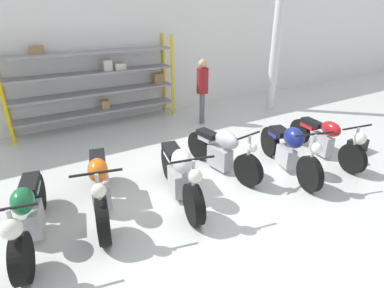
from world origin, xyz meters
TOP-DOWN VIEW (x-y plane):
  - ground_plane at (0.00, 0.00)m, footprint 30.00×30.00m
  - back_wall at (0.00, 4.55)m, footprint 30.00×0.08m
  - shelving_rack at (-0.62, 4.19)m, footprint 4.37×0.63m
  - support_pillar at (4.45, 2.85)m, footprint 0.28×0.28m
  - motorcycle_green at (-2.77, 0.10)m, footprint 0.73×2.04m
  - motorcycle_orange at (-1.75, 0.28)m, footprint 0.83×2.17m
  - motorcycle_white at (-0.52, -0.07)m, footprint 0.75×2.02m
  - motorcycle_silver at (0.63, 0.33)m, footprint 0.56×1.99m
  - motorcycle_blue at (1.74, -0.37)m, footprint 0.92×2.05m
  - motorcycle_red at (2.90, -0.33)m, footprint 0.72×2.12m
  - person_browsing at (1.85, 2.89)m, footprint 0.45×0.45m
  - toolbox at (3.80, -0.56)m, footprint 0.44×0.26m

SIDE VIEW (x-z plane):
  - ground_plane at x=0.00m, z-range 0.00..0.00m
  - toolbox at x=3.80m, z-range 0.00..0.28m
  - motorcycle_green at x=-2.77m, z-range -0.07..0.92m
  - motorcycle_silver at x=0.63m, z-range -0.06..0.92m
  - motorcycle_red at x=2.90m, z-range -0.04..0.91m
  - motorcycle_orange at x=-1.75m, z-range -0.08..0.99m
  - motorcycle_white at x=-0.52m, z-range -0.07..0.98m
  - motorcycle_blue at x=1.74m, z-range -0.04..1.03m
  - person_browsing at x=1.85m, z-range 0.16..1.92m
  - shelving_rack at x=-0.62m, z-range 0.04..2.37m
  - back_wall at x=0.00m, z-range 0.00..3.60m
  - support_pillar at x=4.45m, z-range 0.00..3.60m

